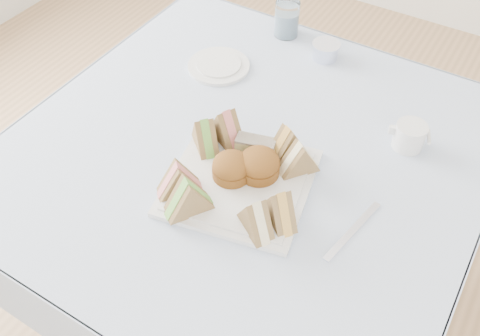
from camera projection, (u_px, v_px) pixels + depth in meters
The scene contains 21 objects.
floor at pixel (245, 309), 1.75m from camera, with size 4.00×4.00×0.00m, color #9E7751.
table at pixel (246, 244), 1.47m from camera, with size 0.90×0.90×0.74m, color brown.
tablecloth at pixel (247, 149), 1.20m from camera, with size 1.02×1.02×0.01m, color silver.
serving_plate at pixel (240, 182), 1.12m from camera, with size 0.29×0.29×0.01m, color silver.
sandwich_fl_a at pixel (179, 178), 1.07m from camera, with size 0.09×0.04×0.08m, color olive, non-canonical shape.
sandwich_fl_b at pixel (188, 195), 1.03m from camera, with size 0.10×0.05×0.09m, color olive, non-canonical shape.
sandwich_fr_a at pixel (280, 206), 1.02m from camera, with size 0.09×0.04×0.08m, color olive, non-canonical shape.
sandwich_fr_b at pixel (256, 215), 1.00m from camera, with size 0.09×0.04×0.08m, color olive, non-canonical shape.
sandwich_bl_a at pixel (205, 133), 1.16m from camera, with size 0.09×0.04×0.08m, color olive, non-canonical shape.
sandwich_bl_b at pixel (226, 125), 1.17m from camera, with size 0.10×0.04×0.09m, color olive, non-canonical shape.
sandwich_br_a at pixel (299, 157), 1.11m from camera, with size 0.09×0.04×0.08m, color olive, non-canonical shape.
sandwich_br_b at pixel (287, 141), 1.14m from camera, with size 0.09×0.04×0.08m, color olive, non-canonical shape.
scone_left at pixel (231, 167), 1.10m from camera, with size 0.08×0.08×0.06m, color brown.
scone_right at pixel (259, 164), 1.11m from camera, with size 0.09×0.09×0.06m, color brown.
pastry_slice at pixel (256, 146), 1.16m from camera, with size 0.09×0.03×0.04m, color tan.
side_plate at pixel (219, 66), 1.40m from camera, with size 0.16×0.16×0.01m, color silver.
water_glass at pixel (287, 19), 1.47m from camera, with size 0.07×0.07×0.10m, color white.
tea_strainer at pixel (326, 52), 1.41m from camera, with size 0.07×0.07×0.04m, color silver.
knife at pixel (353, 231), 1.04m from camera, with size 0.01×0.18×0.00m, color silver.
fork at pixel (284, 213), 1.07m from camera, with size 0.01×0.18×0.00m, color silver.
creamer_jug at pixel (410, 136), 1.18m from camera, with size 0.07×0.07×0.06m, color silver.
Camera 1 is at (0.43, -0.73, 1.60)m, focal length 40.00 mm.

